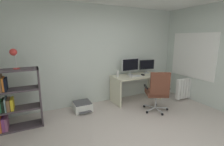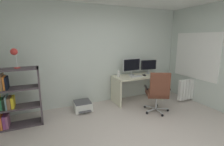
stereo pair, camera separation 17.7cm
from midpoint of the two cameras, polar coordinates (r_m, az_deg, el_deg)
wall_back at (r=4.47m, az=-4.63°, el=6.07°), size 5.15×0.10×2.63m
window_pane at (r=5.15m, az=28.07°, el=5.29°), size 0.01×1.29×1.17m
window_frame at (r=5.14m, az=28.02°, el=5.29°), size 0.02×1.37×1.25m
desk at (r=4.73m, az=9.95°, el=-3.26°), size 1.39×0.65×0.74m
monitor_main at (r=4.66m, az=7.93°, el=2.64°), size 0.56×0.18×0.47m
monitor_secondary at (r=5.00m, az=13.66°, el=2.55°), size 0.47×0.18×0.40m
keyboard at (r=4.53m, az=9.54°, el=-1.19°), size 0.35×0.15×0.02m
computer_mouse at (r=4.70m, az=12.22°, el=-0.73°), size 0.07×0.11×0.03m
desktop_speaker at (r=4.45m, az=3.42°, el=-0.30°), size 0.07×0.07×0.17m
office_chair at (r=4.05m, az=16.88°, el=-6.04°), size 0.66×0.69×1.03m
bookshelf at (r=3.79m, az=-30.87°, el=-7.82°), size 0.90×0.33×1.21m
desk_lamp at (r=3.59m, az=-29.70°, el=6.00°), size 0.14×0.13×0.38m
printer at (r=4.24m, az=-9.03°, el=-11.20°), size 0.43×0.51×0.23m
radiator at (r=5.25m, az=26.39°, el=-5.01°), size 0.81×0.10×0.58m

